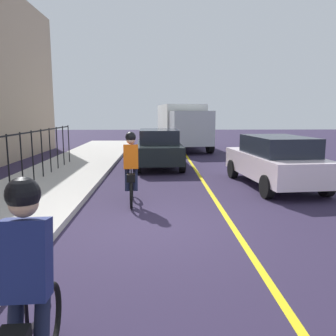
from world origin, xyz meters
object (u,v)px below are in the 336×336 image
object	(u,v)px
cyclist_lead	(131,169)
patrol_sedan	(275,160)
parked_sedan_rear	(159,147)
box_truck_background	(183,124)
cyclist_follow	(28,294)

from	to	relation	value
cyclist_lead	patrol_sedan	distance (m)	4.75
patrol_sedan	parked_sedan_rear	size ratio (longest dim) A/B	1.02
box_truck_background	patrol_sedan	bearing A→B (deg)	3.81
cyclist_lead	cyclist_follow	size ratio (longest dim) A/B	1.00
cyclist_lead	box_truck_background	bearing A→B (deg)	-12.84
cyclist_lead	patrol_sedan	bearing A→B (deg)	-68.55
cyclist_lead	patrol_sedan	size ratio (longest dim) A/B	0.40
cyclist_follow	box_truck_background	size ratio (longest dim) A/B	0.26
patrol_sedan	box_truck_background	xyz separation A→B (m)	(11.27, 2.10, 0.73)
patrol_sedan	parked_sedan_rear	bearing A→B (deg)	35.76
parked_sedan_rear	cyclist_follow	bearing A→B (deg)	-6.76
patrol_sedan	box_truck_background	bearing A→B (deg)	5.03
box_truck_background	cyclist_lead	bearing A→B (deg)	-16.22
cyclist_lead	cyclist_follow	xyz separation A→B (m)	(-6.01, 0.33, 0.00)
box_truck_background	parked_sedan_rear	bearing A→B (deg)	-18.67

